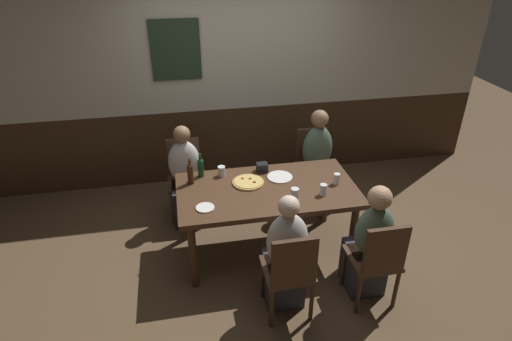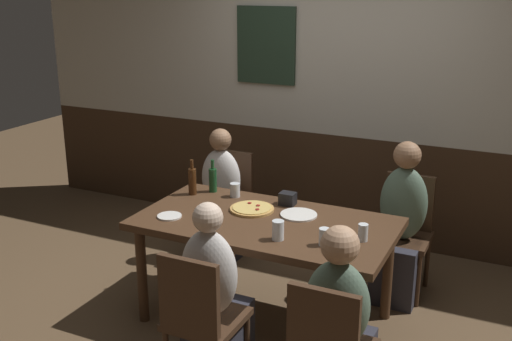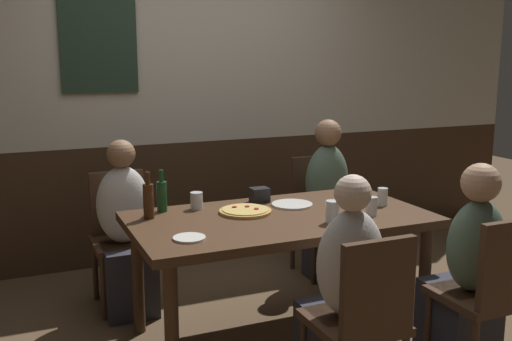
{
  "view_description": "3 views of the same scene",
  "coord_description": "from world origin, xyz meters",
  "px_view_note": "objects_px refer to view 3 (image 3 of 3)",
  "views": [
    {
      "loc": [
        -0.76,
        -3.36,
        2.85
      ],
      "look_at": [
        -0.09,
        0.1,
        0.89
      ],
      "focal_mm": 29.83,
      "sensor_mm": 36.0,
      "label": 1
    },
    {
      "loc": [
        1.56,
        -3.42,
        2.27
      ],
      "look_at": [
        -0.04,
        -0.06,
        1.1
      ],
      "focal_mm": 42.82,
      "sensor_mm": 36.0,
      "label": 2
    },
    {
      "loc": [
        -1.43,
        -2.96,
        1.65
      ],
      "look_at": [
        -0.09,
        0.13,
        0.99
      ],
      "focal_mm": 41.59,
      "sensor_mm": 36.0,
      "label": 3
    }
  ],
  "objects_px": {
    "person_right_near": "(467,283)",
    "chair_right_far": "(319,208)",
    "pizza": "(245,211)",
    "chair_left_far": "(121,230)",
    "pint_glass_amber": "(383,197)",
    "condiment_caddy": "(260,195)",
    "beer_bottle_green": "(162,195)",
    "dining_table": "(280,229)",
    "beer_bottle_brown": "(149,200)",
    "chair_mid_near": "(363,315)",
    "person_mid_near": "(344,307)",
    "chair_right_near": "(490,289)",
    "plate_white_small": "(189,238)",
    "plate_white_large": "(292,204)",
    "tumbler_short": "(332,213)",
    "pint_glass_pale": "(372,207)",
    "person_right_far": "(329,212)",
    "beer_glass_half": "(197,202)",
    "person_left_far": "(126,241)"
  },
  "relations": [
    {
      "from": "beer_glass_half",
      "to": "person_right_near",
      "type": "bearing_deg",
      "value": -42.04
    },
    {
      "from": "tumbler_short",
      "to": "beer_bottle_brown",
      "type": "bearing_deg",
      "value": 151.75
    },
    {
      "from": "person_left_far",
      "to": "pizza",
      "type": "xyz_separation_m",
      "value": [
        0.59,
        -0.58,
        0.28
      ]
    },
    {
      "from": "person_mid_near",
      "to": "person_right_near",
      "type": "height_order",
      "value": "person_mid_near"
    },
    {
      "from": "person_mid_near",
      "to": "person_right_near",
      "type": "distance_m",
      "value": 0.75
    },
    {
      "from": "chair_left_far",
      "to": "pint_glass_amber",
      "type": "height_order",
      "value": "chair_left_far"
    },
    {
      "from": "person_mid_near",
      "to": "pizza",
      "type": "height_order",
      "value": "person_mid_near"
    },
    {
      "from": "person_mid_near",
      "to": "person_left_far",
      "type": "bearing_deg",
      "value": 117.88
    },
    {
      "from": "chair_right_near",
      "to": "plate_white_small",
      "type": "bearing_deg",
      "value": 154.52
    },
    {
      "from": "pint_glass_amber",
      "to": "condiment_caddy",
      "type": "bearing_deg",
      "value": 150.08
    },
    {
      "from": "person_right_near",
      "to": "pint_glass_amber",
      "type": "bearing_deg",
      "value": 96.49
    },
    {
      "from": "person_mid_near",
      "to": "person_left_far",
      "type": "distance_m",
      "value": 1.6
    },
    {
      "from": "chair_mid_near",
      "to": "pizza",
      "type": "height_order",
      "value": "chair_mid_near"
    },
    {
      "from": "beer_bottle_green",
      "to": "plate_white_large",
      "type": "xyz_separation_m",
      "value": [
        0.76,
        -0.18,
        -0.09
      ]
    },
    {
      "from": "dining_table",
      "to": "pint_glass_pale",
      "type": "xyz_separation_m",
      "value": [
        0.48,
        -0.21,
        0.13
      ]
    },
    {
      "from": "pizza",
      "to": "beer_glass_half",
      "type": "bearing_deg",
      "value": 139.88
    },
    {
      "from": "chair_right_far",
      "to": "plate_white_small",
      "type": "relative_size",
      "value": 5.35
    },
    {
      "from": "person_right_near",
      "to": "chair_right_far",
      "type": "bearing_deg",
      "value": 90.0
    },
    {
      "from": "chair_right_near",
      "to": "beer_bottle_brown",
      "type": "relative_size",
      "value": 3.3
    },
    {
      "from": "chair_right_near",
      "to": "chair_left_far",
      "type": "distance_m",
      "value": 2.3
    },
    {
      "from": "person_right_far",
      "to": "beer_bottle_brown",
      "type": "xyz_separation_m",
      "value": [
        -1.45,
        -0.48,
        0.34
      ]
    },
    {
      "from": "pint_glass_amber",
      "to": "beer_bottle_green",
      "type": "height_order",
      "value": "beer_bottle_green"
    },
    {
      "from": "pizza",
      "to": "plate_white_small",
      "type": "distance_m",
      "value": 0.57
    },
    {
      "from": "chair_mid_near",
      "to": "pizza",
      "type": "relative_size",
      "value": 2.88
    },
    {
      "from": "chair_right_far",
      "to": "chair_right_near",
      "type": "xyz_separation_m",
      "value": [
        0.0,
        -1.74,
        0.0
      ]
    },
    {
      "from": "chair_right_far",
      "to": "condiment_caddy",
      "type": "height_order",
      "value": "chair_right_far"
    },
    {
      "from": "person_right_near",
      "to": "plate_white_small",
      "type": "distance_m",
      "value": 1.47
    },
    {
      "from": "pint_glass_pale",
      "to": "person_right_near",
      "type": "bearing_deg",
      "value": -61.91
    },
    {
      "from": "chair_left_far",
      "to": "beer_bottle_brown",
      "type": "bearing_deg",
      "value": -85.88
    },
    {
      "from": "plate_white_large",
      "to": "chair_left_far",
      "type": "bearing_deg",
      "value": 142.72
    },
    {
      "from": "pint_glass_pale",
      "to": "condiment_caddy",
      "type": "height_order",
      "value": "pint_glass_pale"
    },
    {
      "from": "person_right_far",
      "to": "chair_left_far",
      "type": "bearing_deg",
      "value": 173.87
    },
    {
      "from": "pizza",
      "to": "beer_bottle_green",
      "type": "bearing_deg",
      "value": 152.56
    },
    {
      "from": "pizza",
      "to": "tumbler_short",
      "type": "relative_size",
      "value": 2.48
    },
    {
      "from": "pizza",
      "to": "beer_bottle_brown",
      "type": "xyz_separation_m",
      "value": [
        -0.54,
        0.11,
        0.09
      ]
    },
    {
      "from": "tumbler_short",
      "to": "beer_bottle_brown",
      "type": "relative_size",
      "value": 0.46
    },
    {
      "from": "chair_mid_near",
      "to": "person_right_far",
      "type": "distance_m",
      "value": 1.75
    },
    {
      "from": "chair_mid_near",
      "to": "person_mid_near",
      "type": "height_order",
      "value": "person_mid_near"
    },
    {
      "from": "chair_right_far",
      "to": "beer_bottle_green",
      "type": "bearing_deg",
      "value": -158.88
    },
    {
      "from": "chair_right_far",
      "to": "beer_glass_half",
      "type": "height_order",
      "value": "chair_right_far"
    },
    {
      "from": "tumbler_short",
      "to": "chair_right_near",
      "type": "bearing_deg",
      "value": -48.44
    },
    {
      "from": "pint_glass_amber",
      "to": "beer_bottle_brown",
      "type": "relative_size",
      "value": 0.41
    },
    {
      "from": "person_mid_near",
      "to": "beer_bottle_brown",
      "type": "xyz_separation_m",
      "value": [
        -0.7,
        0.94,
        0.38
      ]
    },
    {
      "from": "pizza",
      "to": "chair_left_far",
      "type": "bearing_deg",
      "value": 128.27
    },
    {
      "from": "person_right_near",
      "to": "pint_glass_amber",
      "type": "relative_size",
      "value": 10.28
    },
    {
      "from": "dining_table",
      "to": "beer_bottle_brown",
      "type": "xyz_separation_m",
      "value": [
        -0.7,
        0.23,
        0.19
      ]
    },
    {
      "from": "beer_bottle_green",
      "to": "person_right_near",
      "type": "bearing_deg",
      "value": -38.25
    },
    {
      "from": "dining_table",
      "to": "pint_glass_amber",
      "type": "height_order",
      "value": "pint_glass_amber"
    },
    {
      "from": "tumbler_short",
      "to": "pint_glass_pale",
      "type": "distance_m",
      "value": 0.29
    },
    {
      "from": "chair_right_far",
      "to": "chair_left_far",
      "type": "xyz_separation_m",
      "value": [
        -1.5,
        0.0,
        0.0
      ]
    }
  ]
}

